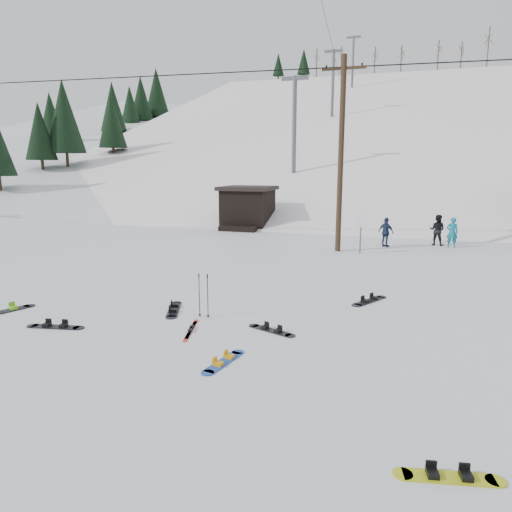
% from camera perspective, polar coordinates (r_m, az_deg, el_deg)
% --- Properties ---
extents(ground, '(200.00, 200.00, 0.00)m').
position_cam_1_polar(ground, '(10.22, -12.78, -12.40)').
color(ground, silver).
rests_on(ground, ground).
extents(ski_slope, '(60.00, 85.24, 65.97)m').
position_cam_1_polar(ski_slope, '(65.21, 12.98, -3.41)').
color(ski_slope, white).
rests_on(ski_slope, ground).
extents(ridge_left, '(47.54, 95.03, 58.38)m').
position_cam_1_polar(ridge_left, '(70.97, -17.89, -1.66)').
color(ridge_left, silver).
rests_on(ridge_left, ground).
extents(treeline_left, '(20.00, 64.00, 10.00)m').
position_cam_1_polar(treeline_left, '(61.93, -21.29, 6.63)').
color(treeline_left, black).
rests_on(treeline_left, ground).
extents(treeline_crest, '(50.00, 6.00, 10.00)m').
position_cam_1_polar(treeline_crest, '(94.23, 14.98, 8.29)').
color(treeline_crest, black).
rests_on(treeline_crest, ski_slope).
extents(utility_pole, '(2.00, 0.26, 9.00)m').
position_cam_1_polar(utility_pole, '(22.22, 10.57, 12.60)').
color(utility_pole, '#3A2819').
rests_on(utility_pole, ground).
extents(trail_sign, '(0.50, 0.09, 1.85)m').
position_cam_1_polar(trail_sign, '(21.84, 12.98, 3.58)').
color(trail_sign, '#595B60').
rests_on(trail_sign, ground).
extents(lift_hut, '(3.40, 4.10, 2.75)m').
position_cam_1_polar(lift_hut, '(30.72, -1.05, 6.13)').
color(lift_hut, black).
rests_on(lift_hut, ground).
extents(lift_tower_near, '(2.20, 0.36, 8.00)m').
position_cam_1_polar(lift_tower_near, '(39.23, 4.83, 16.67)').
color(lift_tower_near, '#595B60').
rests_on(lift_tower_near, ski_slope).
extents(lift_tower_mid, '(2.20, 0.36, 8.00)m').
position_cam_1_polar(lift_tower_mid, '(59.60, 9.60, 20.94)').
color(lift_tower_mid, '#595B60').
rests_on(lift_tower_mid, ski_slope).
extents(lift_tower_far, '(2.20, 0.36, 8.00)m').
position_cam_1_polar(lift_tower_far, '(80.31, 12.03, 22.97)').
color(lift_tower_far, '#595B60').
rests_on(lift_tower_far, ski_slope).
extents(hero_snowboard, '(0.49, 1.41, 0.10)m').
position_cam_1_polar(hero_snowboard, '(9.81, -4.08, -13.01)').
color(hero_snowboard, '#1C48B8').
rests_on(hero_snowboard, ground).
extents(hero_skis, '(0.49, 1.54, 0.08)m').
position_cam_1_polar(hero_skis, '(11.67, -8.14, -9.09)').
color(hero_skis, '#B61F12').
rests_on(hero_skis, ground).
extents(ski_poles, '(0.34, 0.09, 1.22)m').
position_cam_1_polar(ski_poles, '(12.42, -6.58, -4.89)').
color(ski_poles, black).
rests_on(ski_poles, ground).
extents(board_scatter_a, '(1.52, 0.52, 0.11)m').
position_cam_1_polar(board_scatter_a, '(12.83, -23.79, -8.05)').
color(board_scatter_a, black).
rests_on(board_scatter_a, ground).
extents(board_scatter_b, '(0.80, 1.55, 0.12)m').
position_cam_1_polar(board_scatter_b, '(13.32, -10.23, -6.56)').
color(board_scatter_b, black).
rests_on(board_scatter_b, ground).
extents(board_scatter_c, '(0.84, 1.61, 0.12)m').
position_cam_1_polar(board_scatter_c, '(14.77, -28.94, -6.03)').
color(board_scatter_c, black).
rests_on(board_scatter_c, ground).
extents(board_scatter_d, '(1.32, 0.66, 0.10)m').
position_cam_1_polar(board_scatter_d, '(11.52, 1.95, -9.24)').
color(board_scatter_d, black).
rests_on(board_scatter_d, ground).
extents(board_scatter_e, '(1.43, 0.50, 0.10)m').
position_cam_1_polar(board_scatter_e, '(7.13, 22.96, -24.05)').
color(board_scatter_e, '#C4D117').
rests_on(board_scatter_e, ground).
extents(board_scatter_f, '(0.95, 1.43, 0.11)m').
position_cam_1_polar(board_scatter_f, '(14.35, 13.99, -5.42)').
color(board_scatter_f, black).
rests_on(board_scatter_f, ground).
extents(skier_teal, '(0.57, 0.39, 1.53)m').
position_cam_1_polar(skier_teal, '(25.09, 23.31, 2.72)').
color(skier_teal, '#0D6D82').
rests_on(skier_teal, ground).
extents(skier_dark, '(0.92, 0.81, 1.60)m').
position_cam_1_polar(skier_dark, '(25.48, 21.71, 3.04)').
color(skier_dark, black).
rests_on(skier_dark, ground).
extents(skier_navy, '(0.94, 0.77, 1.50)m').
position_cam_1_polar(skier_navy, '(24.14, 15.94, 2.87)').
color(skier_navy, '#1B2745').
rests_on(skier_navy, ground).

